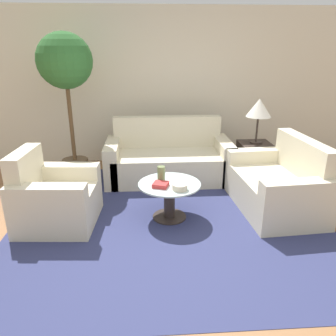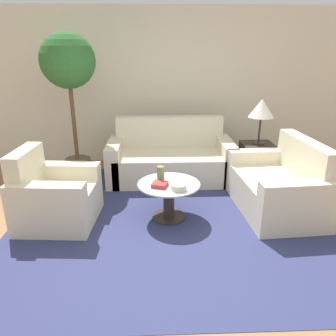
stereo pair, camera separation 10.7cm
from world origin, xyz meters
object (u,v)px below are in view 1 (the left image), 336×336
loveseat (280,186)px  armchair (53,200)px  book_stack (161,185)px  table_lamp (259,109)px  potted_plant (66,72)px  vase (161,174)px  sofa_main (168,160)px  coffee_table (169,196)px  bowl (180,187)px

loveseat → armchair: bearing=-89.7°
book_stack → table_lamp: bearing=58.8°
table_lamp → potted_plant: bearing=175.6°
potted_plant → vase: (1.29, -1.36, -1.08)m
table_lamp → vase: 1.97m
loveseat → potted_plant: size_ratio=0.66×
armchair → book_stack: 1.26m
loveseat → book_stack: loveseat is taller
sofa_main → coffee_table: size_ratio=2.58×
sofa_main → book_stack: (-0.18, -1.42, 0.18)m
sofa_main → table_lamp: size_ratio=2.83×
armchair → coffee_table: bearing=-84.9°
table_lamp → book_stack: table_lamp is taller
bowl → book_stack: size_ratio=0.82×
armchair → coffee_table: armchair is taller
table_lamp → vase: (-1.50, -1.15, -0.55)m
vase → book_stack: (-0.01, -0.14, -0.07)m
loveseat → vase: loveseat is taller
armchair → vase: bearing=-82.6°
vase → book_stack: bearing=-95.6°
potted_plant → vase: size_ratio=11.08×
coffee_table → book_stack: book_stack is taller
coffee_table → book_stack: (-0.11, -0.09, 0.18)m
loveseat → sofa_main: bearing=-134.7°
sofa_main → potted_plant: 1.98m
bowl → book_stack: bowl is taller
armchair → loveseat: (2.77, 0.21, -0.00)m
table_lamp → bowl: size_ratio=3.97×
vase → potted_plant: bearing=133.5°
sofa_main → table_lamp: table_lamp is taller
sofa_main → table_lamp: 1.56m
potted_plant → vase: potted_plant is taller
armchair → table_lamp: table_lamp is taller
loveseat → table_lamp: table_lamp is taller
coffee_table → vase: vase is taller
sofa_main → loveseat: bearing=-40.7°
book_stack → potted_plant: bearing=149.1°
loveseat → vase: bearing=-89.1°
sofa_main → armchair: sofa_main is taller
sofa_main → vase: (-0.17, -1.28, 0.26)m
vase → sofa_main: bearing=82.4°
armchair → coffee_table: 1.36m
potted_plant → book_stack: (1.28, -1.50, -1.15)m
coffee_table → book_stack: 0.23m
potted_plant → bowl: 2.46m
coffee_table → bowl: bearing=-61.5°
bowl → sofa_main: bearing=91.0°
table_lamp → bowl: bearing=-133.3°
sofa_main → loveseat: 1.77m
coffee_table → book_stack: size_ratio=3.59×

